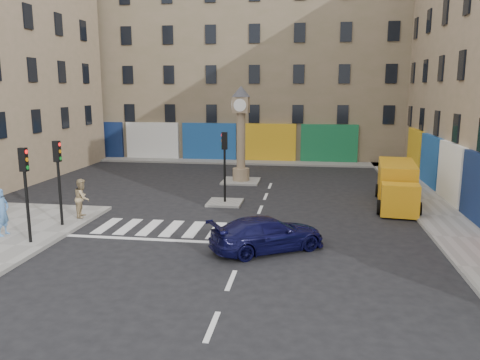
% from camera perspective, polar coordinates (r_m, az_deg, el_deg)
% --- Properties ---
extents(ground, '(120.00, 120.00, 0.00)m').
position_cam_1_polar(ground, '(17.12, 0.03, -9.54)').
color(ground, black).
rests_on(ground, ground).
extents(sidewalk_right, '(2.60, 30.00, 0.15)m').
position_cam_1_polar(sidewalk_right, '(27.29, 21.68, -2.34)').
color(sidewalk_right, gray).
rests_on(sidewalk_right, ground).
extents(sidewalk_far, '(32.00, 2.40, 0.15)m').
position_cam_1_polar(sidewalk_far, '(39.03, -1.06, 2.27)').
color(sidewalk_far, gray).
rests_on(sidewalk_far, ground).
extents(island_near, '(1.80, 1.80, 0.12)m').
position_cam_1_polar(island_near, '(24.96, -1.86, -2.77)').
color(island_near, gray).
rests_on(island_near, ground).
extents(island_far, '(2.40, 2.40, 0.12)m').
position_cam_1_polar(island_far, '(30.75, 0.12, -0.14)').
color(island_far, gray).
rests_on(island_far, ground).
extents(building_far, '(32.00, 10.00, 17.00)m').
position_cam_1_polar(building_far, '(44.38, 0.16, 14.24)').
color(building_far, '#806C55').
rests_on(building_far, ground).
extents(traffic_light_left_near, '(0.28, 0.22, 3.70)m').
position_cam_1_polar(traffic_light_left_near, '(19.55, -24.72, 0.01)').
color(traffic_light_left_near, black).
rests_on(traffic_light_left_near, sidewalk_left).
extents(traffic_light_left_far, '(0.28, 0.22, 3.70)m').
position_cam_1_polar(traffic_light_left_far, '(21.56, -21.28, 1.22)').
color(traffic_light_left_far, black).
rests_on(traffic_light_left_far, sidewalk_left).
extents(traffic_light_island, '(0.28, 0.22, 3.70)m').
position_cam_1_polar(traffic_light_island, '(24.49, -1.89, 2.99)').
color(traffic_light_island, black).
rests_on(traffic_light_island, island_near).
extents(clock_pillar, '(1.20, 1.20, 6.10)m').
position_cam_1_polar(clock_pillar, '(30.26, 0.12, 6.36)').
color(clock_pillar, '#997F64').
rests_on(clock_pillar, island_far).
extents(navy_sedan, '(4.72, 3.87, 1.29)m').
position_cam_1_polar(navy_sedan, '(17.78, 3.38, -6.57)').
color(navy_sedan, '#0B0B33').
rests_on(navy_sedan, ground).
extents(yellow_van, '(2.56, 6.12, 2.17)m').
position_cam_1_polar(yellow_van, '(25.91, 18.58, -0.54)').
color(yellow_van, orange).
rests_on(yellow_van, ground).
extents(pedestrian_blue, '(0.49, 0.72, 1.94)m').
position_cam_1_polar(pedestrian_blue, '(21.28, -27.01, -3.49)').
color(pedestrian_blue, '#5789C7').
rests_on(pedestrian_blue, sidewalk_left).
extents(pedestrian_tan, '(0.87, 1.01, 1.80)m').
position_cam_1_polar(pedestrian_tan, '(22.90, -18.68, -2.08)').
color(pedestrian_tan, tan).
rests_on(pedestrian_tan, sidewalk_left).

